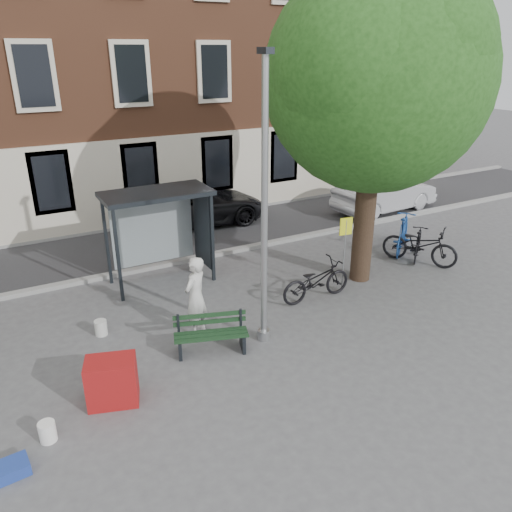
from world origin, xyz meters
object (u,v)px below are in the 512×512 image
at_px(bench, 211,336).
at_px(car_silver, 385,193).
at_px(bike_a, 316,281).
at_px(bus_shelter, 171,214).
at_px(painter, 196,296).
at_px(car_dark, 197,205).
at_px(bike_b, 403,233).
at_px(red_stand, 112,381).
at_px(lamppost, 264,223).
at_px(bike_c, 420,245).
at_px(bike_d, 418,244).
at_px(notice_sign, 345,237).

distance_m(bench, car_silver, 11.83).
relative_size(bike_a, car_silver, 0.45).
distance_m(bus_shelter, car_silver, 9.90).
bearing_deg(painter, car_dark, -147.63).
bearing_deg(bus_shelter, car_silver, 11.52).
relative_size(bus_shelter, bench, 1.72).
relative_size(car_dark, car_silver, 1.14).
relative_size(bike_b, red_stand, 2.29).
relative_size(bench, car_silver, 0.37).
bearing_deg(red_stand, lamppost, 8.69).
bearing_deg(bike_b, painter, 62.78).
height_order(painter, car_silver, painter).
bearing_deg(bus_shelter, bench, -98.79).
xyz_separation_m(lamppost, car_dark, (1.83, 8.25, -2.07)).
height_order(bike_b, red_stand, bike_b).
xyz_separation_m(bike_c, bike_d, (0.21, 0.27, -0.10)).
bearing_deg(lamppost, painter, 140.19).
bearing_deg(lamppost, bike_d, 15.30).
relative_size(bike_a, car_dark, 0.39).
distance_m(bike_c, car_silver, 5.32).
relative_size(painter, bike_b, 0.91).
distance_m(bench, bike_b, 8.06).
bearing_deg(lamppost, bike_b, 20.65).
relative_size(bench, bike_a, 0.82).
distance_m(bench, notice_sign, 4.57).
height_order(bike_d, red_stand, bike_d).
relative_size(bus_shelter, car_silver, 0.63).
distance_m(bike_c, bike_d, 0.36).
height_order(lamppost, bike_c, lamppost).
height_order(painter, red_stand, painter).
relative_size(lamppost, bike_b, 2.96).
height_order(painter, bike_c, painter).
bearing_deg(bike_c, bus_shelter, 129.03).
bearing_deg(bike_c, lamppost, 163.16).
xyz_separation_m(lamppost, bench, (-1.22, 0.15, -2.41)).
distance_m(bike_d, car_silver, 4.98).
bearing_deg(car_dark, bike_b, -137.13).
distance_m(bike_d, notice_sign, 3.62).
height_order(bus_shelter, bike_b, bus_shelter).
xyz_separation_m(bike_c, notice_sign, (-3.20, -0.36, 0.94)).
bearing_deg(car_dark, notice_sign, -165.89).
xyz_separation_m(bench, red_stand, (-2.28, -0.68, 0.08)).
bearing_deg(bike_d, lamppost, 65.80).
height_order(bike_a, car_silver, car_silver).
height_order(lamppost, bus_shelter, lamppost).
bearing_deg(bike_d, bike_b, -39.50).
relative_size(lamppost, bench, 3.69).
relative_size(painter, car_dark, 0.37).
xyz_separation_m(lamppost, bike_b, (6.50, 2.45, -2.16)).
height_order(bike_c, notice_sign, notice_sign).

